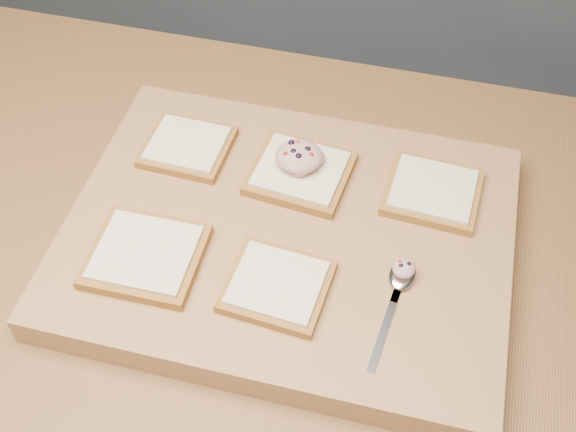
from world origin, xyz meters
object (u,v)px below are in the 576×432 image
cutting_board (288,239)px  tuna_salad_dollop (299,156)px  spoon (400,282)px  bread_far_center (300,173)px

cutting_board → tuna_salad_dollop: bearing=95.5°
cutting_board → spoon: 0.15m
cutting_board → bread_far_center: (-0.01, 0.09, 0.03)m
bread_far_center → spoon: size_ratio=0.86×
cutting_board → bread_far_center: bread_far_center is taller
bread_far_center → tuna_salad_dollop: bearing=120.8°
cutting_board → tuna_salad_dollop: tuna_salad_dollop is taller
cutting_board → spoon: bearing=-18.8°
bread_far_center → spoon: bearing=-42.0°
tuna_salad_dollop → spoon: size_ratio=0.39×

